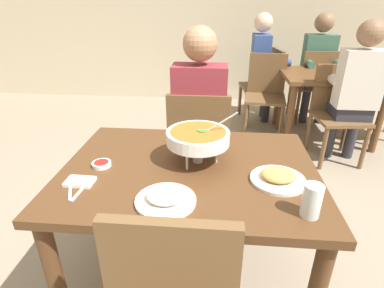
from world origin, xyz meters
TOP-DOWN VIEW (x-y plane):
  - ground_plane at (0.00, 0.00)m, footprint 16.00×16.00m
  - dining_table_main at (0.00, 0.00)m, footprint 1.19×0.88m
  - chair_diner_main at (-0.00, 0.73)m, footprint 0.44×0.44m
  - diner_main at (0.00, 0.76)m, footprint 0.40×0.45m
  - curry_bowl at (0.04, 0.06)m, footprint 0.33×0.30m
  - rice_plate at (-0.07, -0.28)m, footprint 0.24×0.24m
  - appetizer_plate at (0.40, -0.09)m, footprint 0.24×0.24m
  - sauce_dish at (-0.42, -0.03)m, footprint 0.09×0.09m
  - napkin_folded at (-0.46, -0.18)m, footprint 0.12×0.08m
  - fork_utensil at (-0.48, -0.23)m, footprint 0.08×0.16m
  - spoon_utensil at (-0.43, -0.23)m, footprint 0.02×0.17m
  - drink_glass at (0.47, -0.31)m, footprint 0.07×0.07m
  - dining_table_far at (1.31, 2.10)m, footprint 1.00×0.80m
  - chair_bg_left at (1.31, 2.62)m, footprint 0.47×0.47m
  - chair_bg_middle at (0.73, 2.63)m, footprint 0.50×0.50m
  - chair_bg_right at (1.26, 1.64)m, footprint 0.49×0.49m
  - chair_bg_corner at (0.66, 2.21)m, footprint 0.49×0.49m
  - patron_bg_left at (1.33, 2.65)m, footprint 0.40×0.45m
  - patron_bg_middle at (0.66, 2.64)m, footprint 0.45×0.40m
  - patron_bg_right at (1.35, 1.54)m, footprint 0.40×0.45m

SIDE VIEW (x-z plane):
  - ground_plane at x=0.00m, z-range 0.00..0.00m
  - chair_diner_main at x=0.00m, z-range 0.06..0.96m
  - chair_bg_left at x=1.31m, z-range 0.06..0.96m
  - chair_bg_middle at x=0.73m, z-range 0.06..0.96m
  - chair_bg_right at x=1.26m, z-range 0.06..0.96m
  - chair_bg_corner at x=0.66m, z-range 0.06..0.96m
  - dining_table_far at x=1.31m, z-range 0.24..0.97m
  - dining_table_main at x=0.00m, z-range 0.26..0.99m
  - fork_utensil at x=-0.48m, z-range 0.73..0.74m
  - spoon_utensil at x=-0.43m, z-range 0.73..0.74m
  - napkin_folded at x=-0.46m, z-range 0.73..0.75m
  - sauce_dish at x=-0.42m, z-range 0.73..0.76m
  - diner_main at x=0.00m, z-range 0.09..1.40m
  - patron_bg_left at x=1.33m, z-range 0.09..1.40m
  - patron_bg_middle at x=0.66m, z-range 0.09..1.40m
  - patron_bg_right at x=1.35m, z-range 0.09..1.40m
  - rice_plate at x=-0.07m, z-range 0.73..0.78m
  - appetizer_plate at x=0.40m, z-range 0.73..0.78m
  - drink_glass at x=0.47m, z-range 0.73..0.86m
  - curry_bowl at x=0.04m, z-range 0.73..0.99m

